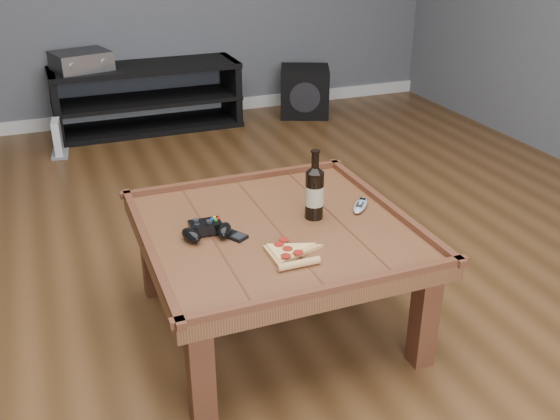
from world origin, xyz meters
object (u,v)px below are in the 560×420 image
object	(u,v)px
beer_bottle	(314,191)
pizza_slice	(289,253)
game_console	(58,140)
media_console	(147,98)
remote_control	(360,205)
game_controller	(207,230)
subwoofer	(305,91)
coffee_table	(276,241)
av_receiver	(81,61)
smartphone	(234,235)

from	to	relation	value
beer_bottle	pizza_slice	bearing A→B (deg)	-129.91
game_console	pizza_slice	bearing A→B (deg)	-69.80
media_console	game_console	distance (m)	0.80
remote_control	game_controller	bearing A→B (deg)	-138.90
beer_bottle	subwoofer	size ratio (longest dim) A/B	0.55
game_console	beer_bottle	bearing A→B (deg)	-63.92
coffee_table	remote_control	bearing A→B (deg)	5.15
subwoofer	game_console	size ratio (longest dim) A/B	2.02
coffee_table	beer_bottle	bearing A→B (deg)	7.68
media_console	av_receiver	world-z (taller)	av_receiver
coffee_table	pizza_slice	world-z (taller)	pizza_slice
coffee_table	subwoofer	xyz separation A→B (m)	(1.28, 2.67, -0.20)
media_console	game_console	bearing A→B (deg)	-152.65
media_console	game_controller	size ratio (longest dim) A/B	6.66
game_controller	av_receiver	xyz separation A→B (m)	(-0.18, 2.72, 0.09)
remote_control	smartphone	bearing A→B (deg)	-134.55
beer_bottle	game_controller	distance (m)	0.44
pizza_slice	game_console	size ratio (longest dim) A/B	1.08
beer_bottle	smartphone	xyz separation A→B (m)	(-0.34, -0.04, -0.11)
game_controller	remote_control	world-z (taller)	game_controller
av_receiver	subwoofer	size ratio (longest dim) A/B	0.89
smartphone	coffee_table	bearing A→B (deg)	-24.97
game_controller	game_console	world-z (taller)	game_controller
pizza_slice	remote_control	bearing A→B (deg)	31.41
pizza_slice	smartphone	distance (m)	0.25
smartphone	game_console	xyz separation A→B (m)	(-0.53, 2.41, -0.34)
coffee_table	subwoofer	size ratio (longest dim) A/B	2.02
smartphone	subwoofer	bearing A→B (deg)	30.46
smartphone	game_controller	bearing A→B (deg)	125.22
beer_bottle	media_console	bearing A→B (deg)	93.56
coffee_table	game_controller	size ratio (longest dim) A/B	4.90
coffee_table	media_console	distance (m)	2.75
media_console	subwoofer	size ratio (longest dim) A/B	2.75
coffee_table	game_console	bearing A→B (deg)	106.28
coffee_table	pizza_slice	bearing A→B (deg)	-98.88
beer_bottle	game_console	xyz separation A→B (m)	(-0.87, 2.37, -0.45)
remote_control	subwoofer	distance (m)	2.79
smartphone	pizza_slice	bearing A→B (deg)	-87.01
game_console	remote_control	bearing A→B (deg)	-59.42
beer_bottle	subwoofer	bearing A→B (deg)	67.24
media_console	game_console	world-z (taller)	media_console
subwoofer	remote_control	bearing A→B (deg)	-86.14
av_receiver	pizza_slice	bearing A→B (deg)	-97.45
game_controller	pizza_slice	bearing A→B (deg)	-43.91
game_controller	coffee_table	bearing A→B (deg)	-2.02
game_controller	av_receiver	distance (m)	2.73
media_console	remote_control	xyz separation A→B (m)	(0.38, -2.72, 0.22)
coffee_table	game_controller	distance (m)	0.28
game_controller	smartphone	bearing A→B (deg)	-20.94
media_console	game_console	xyz separation A→B (m)	(-0.70, -0.36, -0.13)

